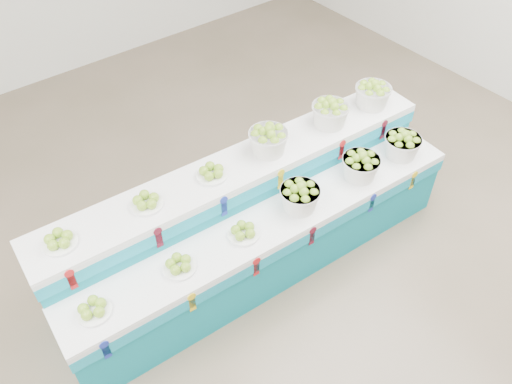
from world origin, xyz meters
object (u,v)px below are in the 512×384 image
(display_stand, at_px, (256,221))
(basket_upper_right, at_px, (373,94))
(plate_upper_mid, at_px, (146,201))
(basket_lower_left, at_px, (300,196))

(display_stand, bearing_deg, basket_upper_right, 8.77)
(display_stand, height_order, basket_upper_right, basket_upper_right)
(display_stand, relative_size, basket_upper_right, 10.96)
(display_stand, bearing_deg, plate_upper_mid, 165.13)
(basket_upper_right, bearing_deg, plate_upper_mid, 176.57)
(basket_lower_left, height_order, basket_upper_right, basket_upper_right)
(basket_lower_left, relative_size, basket_upper_right, 1.00)
(plate_upper_mid, bearing_deg, display_stand, -18.30)
(basket_upper_right, bearing_deg, display_stand, -174.66)
(basket_lower_left, xyz_separation_m, plate_upper_mid, (-1.13, 0.53, 0.23))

